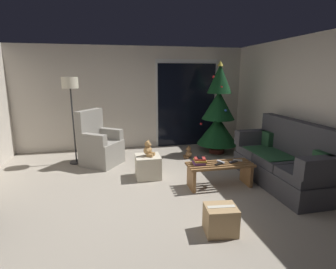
# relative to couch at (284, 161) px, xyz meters

# --- Properties ---
(ground_plane) EXTENTS (7.00, 7.00, 0.00)m
(ground_plane) POSITION_rel_couch_xyz_m (-2.32, -0.23, -0.40)
(ground_plane) COLOR #9E9384
(wall_back) EXTENTS (5.72, 0.12, 2.50)m
(wall_back) POSITION_rel_couch_xyz_m (-2.32, 2.83, 0.85)
(wall_back) COLOR beige
(wall_back) RESTS_ON ground
(wall_right) EXTENTS (0.12, 6.00, 2.50)m
(wall_right) POSITION_rel_couch_xyz_m (0.54, -0.23, 0.85)
(wall_right) COLOR beige
(wall_right) RESTS_ON ground
(patio_door_frame) EXTENTS (1.60, 0.02, 2.20)m
(patio_door_frame) POSITION_rel_couch_xyz_m (-0.96, 2.76, 0.70)
(patio_door_frame) COLOR silver
(patio_door_frame) RESTS_ON ground
(patio_door_glass) EXTENTS (1.50, 0.02, 2.10)m
(patio_door_glass) POSITION_rel_couch_xyz_m (-0.96, 2.74, 0.65)
(patio_door_glass) COLOR black
(patio_door_glass) RESTS_ON ground
(couch) EXTENTS (0.81, 1.95, 1.08)m
(couch) POSITION_rel_couch_xyz_m (0.00, 0.00, 0.00)
(couch) COLOR #3D3D42
(couch) RESTS_ON ground
(coffee_table) EXTENTS (1.10, 0.40, 0.40)m
(coffee_table) POSITION_rel_couch_xyz_m (-1.11, 0.11, -0.13)
(coffee_table) COLOR olive
(coffee_table) RESTS_ON ground
(remote_silver) EXTENTS (0.10, 0.16, 0.02)m
(remote_silver) POSITION_rel_couch_xyz_m (-1.08, 0.17, 0.01)
(remote_silver) COLOR #ADADB2
(remote_silver) RESTS_ON coffee_table
(remote_black) EXTENTS (0.16, 0.11, 0.02)m
(remote_black) POSITION_rel_couch_xyz_m (-1.16, 0.07, 0.01)
(remote_black) COLOR black
(remote_black) RESTS_ON coffee_table
(remote_graphite) EXTENTS (0.16, 0.09, 0.02)m
(remote_graphite) POSITION_rel_couch_xyz_m (-0.87, 0.12, 0.01)
(remote_graphite) COLOR #333338
(remote_graphite) RESTS_ON coffee_table
(remote_white) EXTENTS (0.16, 0.09, 0.02)m
(remote_white) POSITION_rel_couch_xyz_m (-0.77, 0.17, 0.01)
(remote_white) COLOR silver
(remote_white) RESTS_ON coffee_table
(book_stack) EXTENTS (0.21, 0.21, 0.10)m
(book_stack) POSITION_rel_couch_xyz_m (-1.45, 0.16, 0.05)
(book_stack) COLOR #6B3D7A
(book_stack) RESTS_ON coffee_table
(cell_phone) EXTENTS (0.09, 0.15, 0.01)m
(cell_phone) POSITION_rel_couch_xyz_m (-1.45, 0.17, 0.11)
(cell_phone) COLOR black
(cell_phone) RESTS_ON book_stack
(christmas_tree) EXTENTS (0.95, 0.95, 2.13)m
(christmas_tree) POSITION_rel_couch_xyz_m (-0.43, 1.92, 0.54)
(christmas_tree) COLOR #4C1E19
(christmas_tree) RESTS_ON ground
(armchair) EXTENTS (0.95, 0.95, 1.13)m
(armchair) POSITION_rel_couch_xyz_m (-3.13, 1.66, 0.00)
(armchair) COLOR gray
(armchair) RESTS_ON ground
(floor_lamp) EXTENTS (0.32, 0.32, 1.78)m
(floor_lamp) POSITION_rel_couch_xyz_m (-3.63, 1.84, 1.11)
(floor_lamp) COLOR #2D2D30
(floor_lamp) RESTS_ON ground
(ottoman) EXTENTS (0.44, 0.44, 0.41)m
(ottoman) POSITION_rel_couch_xyz_m (-2.23, 0.74, -0.20)
(ottoman) COLOR beige
(ottoman) RESTS_ON ground
(teddy_bear_honey) EXTENTS (0.22, 0.21, 0.29)m
(teddy_bear_honey) POSITION_rel_couch_xyz_m (-2.23, 0.73, 0.13)
(teddy_bear_honey) COLOR tan
(teddy_bear_honey) RESTS_ON ottoman
(teddy_bear_chestnut_by_tree) EXTENTS (0.20, 0.20, 0.29)m
(teddy_bear_chestnut_by_tree) POSITION_rel_couch_xyz_m (-1.21, 1.65, -0.28)
(teddy_bear_chestnut_by_tree) COLOR brown
(teddy_bear_chestnut_by_tree) RESTS_ON ground
(cardboard_box_taped_mid_floor) EXTENTS (0.40, 0.34, 0.34)m
(cardboard_box_taped_mid_floor) POSITION_rel_couch_xyz_m (-1.61, -1.11, -0.23)
(cardboard_box_taped_mid_floor) COLOR tan
(cardboard_box_taped_mid_floor) RESTS_ON ground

